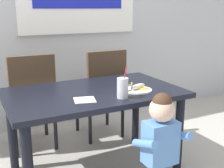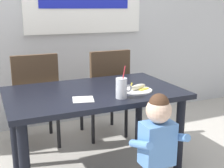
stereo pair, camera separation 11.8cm
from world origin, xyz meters
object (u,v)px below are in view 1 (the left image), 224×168
object	(u,v)px
dining_table	(94,103)
milk_cup	(123,89)
snack_plate	(138,90)
toddler_standing	(161,138)
dining_chair_right	(102,89)
paper_napkin	(85,100)
dining_chair_left	(31,97)
peeled_banana	(138,87)

from	to	relation	value
dining_table	milk_cup	distance (m)	0.34
dining_table	snack_plate	world-z (taller)	snack_plate
toddler_standing	dining_chair_right	bearing A→B (deg)	83.51
dining_table	dining_chair_right	world-z (taller)	dining_chair_right
dining_chair_right	toddler_standing	xyz separation A→B (m)	(-0.14, -1.22, -0.02)
milk_cup	paper_napkin	size ratio (longest dim) A/B	1.65
toddler_standing	milk_cup	size ratio (longest dim) A/B	3.38
dining_chair_left	snack_plate	distance (m)	1.08
dining_chair_left	paper_napkin	world-z (taller)	dining_chair_left
dining_chair_right	paper_napkin	world-z (taller)	dining_chair_right
snack_plate	peeled_banana	size ratio (longest dim) A/B	1.31
dining_chair_left	toddler_standing	world-z (taller)	dining_chair_left
paper_napkin	dining_table	bearing A→B (deg)	51.85
snack_plate	paper_napkin	size ratio (longest dim) A/B	1.53
milk_cup	peeled_banana	world-z (taller)	milk_cup
toddler_standing	paper_napkin	world-z (taller)	toddler_standing
dining_table	snack_plate	size ratio (longest dim) A/B	6.01
dining_chair_right	snack_plate	xyz separation A→B (m)	(-0.05, -0.77, 0.19)
dining_chair_left	dining_table	bearing A→B (deg)	119.10
dining_chair_right	milk_cup	world-z (taller)	milk_cup
milk_cup	dining_chair_right	bearing A→B (deg)	74.54
dining_table	toddler_standing	world-z (taller)	toddler_standing
milk_cup	dining_table	bearing A→B (deg)	112.79
dining_chair_left	snack_plate	xyz separation A→B (m)	(0.68, -0.82, 0.19)
peeled_banana	milk_cup	bearing A→B (deg)	-149.87
paper_napkin	milk_cup	bearing A→B (deg)	-14.98
peeled_banana	toddler_standing	bearing A→B (deg)	-102.13
dining_chair_left	toddler_standing	xyz separation A→B (m)	(0.59, -1.27, -0.02)
milk_cup	peeled_banana	xyz separation A→B (m)	(0.20, 0.12, -0.04)
dining_table	peeled_banana	xyz separation A→B (m)	(0.32, -0.16, 0.13)
dining_chair_right	toddler_standing	size ratio (longest dim) A/B	1.15
toddler_standing	milk_cup	xyz separation A→B (m)	(-0.11, 0.34, 0.27)
dining_chair_left	toddler_standing	bearing A→B (deg)	114.79
toddler_standing	snack_plate	xyz separation A→B (m)	(0.09, 0.45, 0.21)
dining_chair_right	peeled_banana	xyz separation A→B (m)	(-0.04, -0.77, 0.22)
milk_cup	peeled_banana	distance (m)	0.24
dining_table	dining_chair_right	bearing A→B (deg)	59.53
snack_plate	paper_napkin	bearing A→B (deg)	-175.26
snack_plate	paper_napkin	distance (m)	0.47
dining_table	milk_cup	xyz separation A→B (m)	(0.11, -0.27, 0.17)
toddler_standing	snack_plate	distance (m)	0.50
snack_plate	paper_napkin	world-z (taller)	snack_plate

